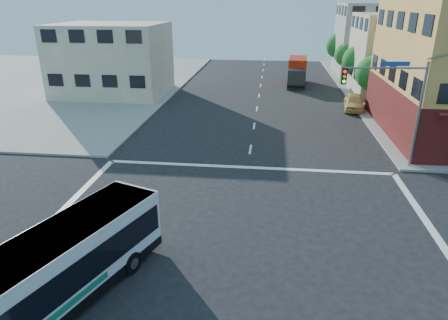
# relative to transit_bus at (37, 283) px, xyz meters

# --- Properties ---
(ground) EXTENTS (120.00, 120.00, 0.00)m
(ground) POSITION_rel_transit_bus_xyz_m (6.29, 5.05, -1.58)
(ground) COLOR black
(ground) RESTS_ON ground
(sidewalk_nw) EXTENTS (50.00, 50.00, 0.15)m
(sidewalk_nw) POSITION_rel_transit_bus_xyz_m (-28.71, 40.05, -1.51)
(sidewalk_nw) COLOR gray
(sidewalk_nw) RESTS_ON ground
(building_east_near) EXTENTS (12.06, 10.06, 9.00)m
(building_east_near) POSITION_rel_transit_bus_xyz_m (23.27, 39.03, 2.92)
(building_east_near) COLOR #B9AA8D
(building_east_near) RESTS_ON ground
(building_east_far) EXTENTS (12.06, 10.06, 10.00)m
(building_east_far) POSITION_rel_transit_bus_xyz_m (23.27, 53.03, 3.42)
(building_east_far) COLOR gray
(building_east_far) RESTS_ON ground
(building_west) EXTENTS (12.06, 10.06, 8.00)m
(building_west) POSITION_rel_transit_bus_xyz_m (-10.73, 35.03, 2.42)
(building_west) COLOR beige
(building_west) RESTS_ON ground
(signal_mast_ne) EXTENTS (7.91, 1.13, 8.07)m
(signal_mast_ne) POSITION_rel_transit_bus_xyz_m (15.37, 15.67, 3.40)
(signal_mast_ne) COLOR slate
(signal_mast_ne) RESTS_ON ground
(street_tree_a) EXTENTS (3.60, 3.60, 5.53)m
(street_tree_a) POSITION_rel_transit_bus_xyz_m (18.19, 32.97, 2.01)
(street_tree_a) COLOR #372214
(street_tree_a) RESTS_ON ground
(street_tree_b) EXTENTS (3.80, 3.80, 5.79)m
(street_tree_b) POSITION_rel_transit_bus_xyz_m (18.19, 40.97, 2.17)
(street_tree_b) COLOR #372214
(street_tree_b) RESTS_ON ground
(street_tree_c) EXTENTS (3.40, 3.40, 5.29)m
(street_tree_c) POSITION_rel_transit_bus_xyz_m (18.19, 48.97, 1.88)
(street_tree_c) COLOR #372214
(street_tree_c) RESTS_ON ground
(street_tree_d) EXTENTS (4.00, 4.00, 6.03)m
(street_tree_d) POSITION_rel_transit_bus_xyz_m (18.19, 56.97, 2.30)
(street_tree_d) COLOR #372214
(street_tree_d) RESTS_ON ground
(transit_bus) EXTENTS (6.03, 11.05, 3.24)m
(transit_bus) POSITION_rel_transit_bus_xyz_m (0.00, 0.00, 0.00)
(transit_bus) COLOR black
(transit_bus) RESTS_ON ground
(box_truck) EXTENTS (2.68, 7.64, 3.38)m
(box_truck) POSITION_rel_transit_bus_xyz_m (10.95, 42.97, 0.06)
(box_truck) COLOR #222327
(box_truck) RESTS_ON ground
(parked_car) EXTENTS (2.57, 4.97, 1.62)m
(parked_car) POSITION_rel_transit_bus_xyz_m (16.09, 30.84, -0.77)
(parked_car) COLOR #DAB75F
(parked_car) RESTS_ON ground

